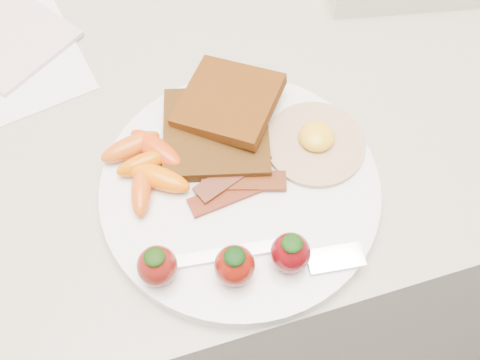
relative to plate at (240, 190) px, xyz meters
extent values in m
cube|color=gray|center=(0.00, 0.16, -0.46)|extent=(2.00, 0.60, 0.90)
cylinder|color=white|center=(0.00, 0.00, 0.00)|extent=(0.27, 0.27, 0.02)
cube|color=black|center=(-0.01, 0.06, 0.02)|extent=(0.13, 0.13, 0.01)
cube|color=black|center=(0.01, 0.08, 0.03)|extent=(0.13, 0.13, 0.02)
cylinder|color=#C7B397|center=(0.08, 0.02, 0.01)|extent=(0.13, 0.13, 0.01)
ellipsoid|color=gold|center=(0.09, 0.02, 0.02)|extent=(0.05, 0.05, 0.02)
cube|color=#3A0606|center=(-0.01, -0.01, 0.01)|extent=(0.08, 0.03, 0.00)
cube|color=#4C1C0A|center=(0.00, 0.00, 0.01)|extent=(0.08, 0.04, 0.00)
cube|color=black|center=(0.00, 0.01, 0.02)|extent=(0.08, 0.05, 0.00)
ellipsoid|color=#CB5F00|center=(-0.08, 0.04, 0.02)|extent=(0.06, 0.03, 0.02)
ellipsoid|color=#E86702|center=(-0.07, 0.03, 0.02)|extent=(0.07, 0.06, 0.02)
ellipsoid|color=#D14F11|center=(-0.09, 0.02, 0.02)|extent=(0.03, 0.06, 0.02)
ellipsoid|color=#C93E0D|center=(-0.07, 0.06, 0.02)|extent=(0.06, 0.07, 0.02)
ellipsoid|color=#C85212|center=(-0.09, 0.07, 0.02)|extent=(0.07, 0.03, 0.02)
ellipsoid|color=maroon|center=(-0.09, -0.07, 0.03)|extent=(0.04, 0.04, 0.04)
ellipsoid|color=black|center=(-0.09, -0.07, 0.05)|extent=(0.02, 0.02, 0.01)
ellipsoid|color=maroon|center=(-0.03, -0.08, 0.03)|extent=(0.04, 0.04, 0.04)
ellipsoid|color=black|center=(-0.03, -0.08, 0.05)|extent=(0.02, 0.02, 0.01)
ellipsoid|color=#5C050A|center=(0.02, -0.09, 0.03)|extent=(0.04, 0.04, 0.04)
ellipsoid|color=black|center=(0.02, -0.09, 0.05)|extent=(0.02, 0.02, 0.01)
cube|color=white|center=(-0.03, -0.07, 0.01)|extent=(0.12, 0.03, 0.00)
cube|color=silver|center=(0.06, -0.10, 0.01)|extent=(0.05, 0.03, 0.00)
camera|label=1|loc=(-0.08, -0.27, 0.51)|focal=45.00mm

